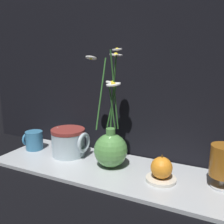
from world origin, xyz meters
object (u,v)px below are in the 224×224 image
vase_with_flowers (111,147)px  orange_fruit (162,168)px  ceramic_pitcher (69,141)px  yellow_mug (34,140)px  tea_glass (224,162)px

vase_with_flowers → orange_fruit: bearing=-8.2°
ceramic_pitcher → orange_fruit: (0.37, -0.05, -0.01)m
yellow_mug → vase_with_flowers: bearing=-1.4°
ceramic_pitcher → tea_glass: tea_glass is taller
orange_fruit → yellow_mug: bearing=176.3°
ceramic_pitcher → vase_with_flowers: bearing=-5.9°
orange_fruit → tea_glass: bearing=13.1°
ceramic_pitcher → tea_glass: (0.54, -0.01, 0.02)m
ceramic_pitcher → tea_glass: size_ratio=1.20×
yellow_mug → ceramic_pitcher: bearing=3.8°
ceramic_pitcher → orange_fruit: 0.37m
yellow_mug → orange_fruit: 0.54m
yellow_mug → ceramic_pitcher: ceramic_pitcher is taller
tea_glass → orange_fruit: size_ratio=1.72×
vase_with_flowers → yellow_mug: vase_with_flowers is taller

